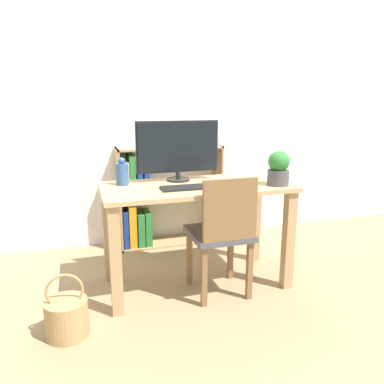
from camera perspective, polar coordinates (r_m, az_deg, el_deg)
name	(u,v)px	position (r m, az deg, el deg)	size (l,w,h in m)	color
ground_plane	(196,282)	(2.87, 0.61, -13.60)	(10.00, 10.00, 0.00)	#997F5B
wall_back	(162,103)	(3.56, -4.62, 13.30)	(8.00, 0.05, 2.60)	white
desk	(196,205)	(2.66, 0.64, -2.07)	(1.32, 0.63, 0.75)	tan
monitor	(178,148)	(2.73, -2.16, 6.67)	(0.61, 0.17, 0.44)	#232326
keyboard	(192,187)	(2.51, 0.00, 0.74)	(0.42, 0.14, 0.02)	black
vase	(122,173)	(2.65, -10.60, 2.86)	(0.09, 0.09, 0.19)	#33598C
potted_plant	(279,168)	(2.66, 13.05, 3.51)	(0.15, 0.15, 0.24)	#4C4C51
chair	(222,231)	(2.53, 4.64, -5.98)	(0.40, 0.40, 0.85)	#4C4C51
bookshelf	(149,201)	(3.47, -6.60, -1.35)	(0.96, 0.28, 0.92)	tan
basket	(67,316)	(2.37, -18.55, -17.54)	(0.24, 0.24, 0.38)	tan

